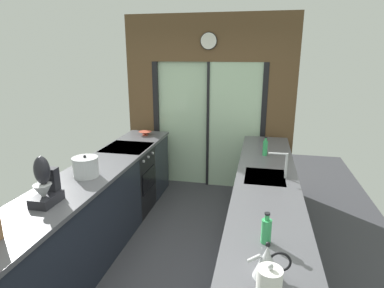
{
  "coord_description": "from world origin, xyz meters",
  "views": [
    {
      "loc": [
        0.81,
        -2.61,
        2.14
      ],
      "look_at": [
        0.06,
        0.9,
        1.12
      ],
      "focal_mm": 30.23,
      "sensor_mm": 36.0,
      "label": 1
    }
  ],
  "objects_px": {
    "mixing_bowl": "(145,133)",
    "kettle": "(267,261)",
    "stock_pot": "(86,167)",
    "stand_mixer": "(45,186)",
    "soap_bottle_near": "(266,230)",
    "soap_bottle_far": "(265,148)",
    "oven_range": "(129,179)"
  },
  "relations": [
    {
      "from": "stock_pot",
      "to": "soap_bottle_far",
      "type": "relative_size",
      "value": 1.11
    },
    {
      "from": "mixing_bowl",
      "to": "soap_bottle_near",
      "type": "xyz_separation_m",
      "value": [
        1.78,
        -2.57,
        0.06
      ]
    },
    {
      "from": "stock_pot",
      "to": "kettle",
      "type": "relative_size",
      "value": 1.08
    },
    {
      "from": "soap_bottle_near",
      "to": "soap_bottle_far",
      "type": "xyz_separation_m",
      "value": [
        -0.0,
        1.93,
        0.01
      ]
    },
    {
      "from": "mixing_bowl",
      "to": "kettle",
      "type": "height_order",
      "value": "kettle"
    },
    {
      "from": "mixing_bowl",
      "to": "stock_pot",
      "type": "xyz_separation_m",
      "value": [
        0.0,
        -1.74,
        0.07
      ]
    },
    {
      "from": "stand_mixer",
      "to": "soap_bottle_near",
      "type": "bearing_deg",
      "value": -6.56
    },
    {
      "from": "stock_pot",
      "to": "oven_range",
      "type": "bearing_deg",
      "value": 90.98
    },
    {
      "from": "oven_range",
      "to": "soap_bottle_near",
      "type": "bearing_deg",
      "value": -46.75
    },
    {
      "from": "soap_bottle_near",
      "to": "stand_mixer",
      "type": "bearing_deg",
      "value": 173.44
    },
    {
      "from": "oven_range",
      "to": "mixing_bowl",
      "type": "xyz_separation_m",
      "value": [
        0.02,
        0.66,
        0.5
      ]
    },
    {
      "from": "oven_range",
      "to": "kettle",
      "type": "relative_size",
      "value": 3.83
    },
    {
      "from": "soap_bottle_near",
      "to": "stock_pot",
      "type": "bearing_deg",
      "value": 154.82
    },
    {
      "from": "mixing_bowl",
      "to": "stock_pot",
      "type": "height_order",
      "value": "stock_pot"
    },
    {
      "from": "kettle",
      "to": "soap_bottle_near",
      "type": "height_order",
      "value": "kettle"
    },
    {
      "from": "mixing_bowl",
      "to": "kettle",
      "type": "bearing_deg",
      "value": -58.59
    },
    {
      "from": "soap_bottle_near",
      "to": "mixing_bowl",
      "type": "bearing_deg",
      "value": 124.68
    },
    {
      "from": "stand_mixer",
      "to": "soap_bottle_near",
      "type": "xyz_separation_m",
      "value": [
        1.78,
        -0.2,
        -0.07
      ]
    },
    {
      "from": "stock_pot",
      "to": "soap_bottle_near",
      "type": "relative_size",
      "value": 1.2
    },
    {
      "from": "stand_mixer",
      "to": "oven_range",
      "type": "bearing_deg",
      "value": 90.62
    },
    {
      "from": "kettle",
      "to": "soap_bottle_near",
      "type": "xyz_separation_m",
      "value": [
        -0.0,
        0.35,
        -0.01
      ]
    },
    {
      "from": "mixing_bowl",
      "to": "stand_mixer",
      "type": "relative_size",
      "value": 0.47
    },
    {
      "from": "oven_range",
      "to": "soap_bottle_far",
      "type": "relative_size",
      "value": 3.93
    },
    {
      "from": "stock_pot",
      "to": "soap_bottle_far",
      "type": "bearing_deg",
      "value": 31.55
    },
    {
      "from": "mixing_bowl",
      "to": "stock_pot",
      "type": "bearing_deg",
      "value": -90.0
    },
    {
      "from": "oven_range",
      "to": "stand_mixer",
      "type": "height_order",
      "value": "stand_mixer"
    },
    {
      "from": "mixing_bowl",
      "to": "kettle",
      "type": "distance_m",
      "value": 3.42
    },
    {
      "from": "oven_range",
      "to": "mixing_bowl",
      "type": "bearing_deg",
      "value": 88.4
    },
    {
      "from": "oven_range",
      "to": "stock_pot",
      "type": "height_order",
      "value": "stock_pot"
    },
    {
      "from": "oven_range",
      "to": "soap_bottle_near",
      "type": "relative_size",
      "value": 4.25
    },
    {
      "from": "soap_bottle_near",
      "to": "kettle",
      "type": "bearing_deg",
      "value": -89.58
    },
    {
      "from": "soap_bottle_near",
      "to": "soap_bottle_far",
      "type": "height_order",
      "value": "soap_bottle_far"
    }
  ]
}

